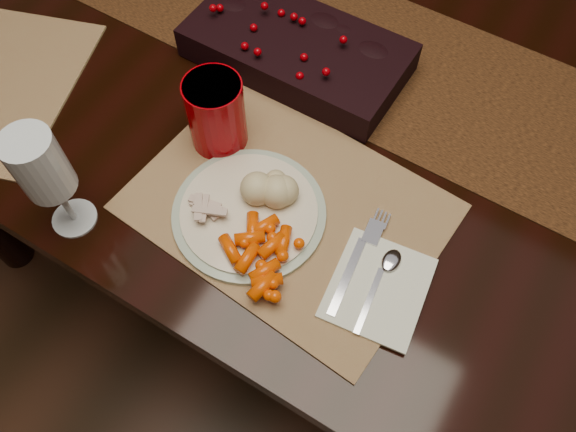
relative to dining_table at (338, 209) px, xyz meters
The scene contains 14 objects.
floor 0.38m from the dining_table, ahead, with size 5.00×5.00×0.00m, color black.
dining_table is the anchor object (origin of this frame).
table_runner 0.40m from the dining_table, 114.36° to the left, with size 1.70×0.35×0.00m, color #4E2B0A.
centerpiece 0.44m from the dining_table, 168.50° to the left, with size 0.39×0.20×0.08m, color black, non-canonical shape.
placemat_main 0.45m from the dining_table, 87.31° to the right, with size 0.47×0.34×0.00m, color #996C55.
dinner_plate 0.48m from the dining_table, 96.25° to the right, with size 0.24×0.24×0.01m, color beige.
baby_carrots 0.53m from the dining_table, 88.64° to the right, with size 0.12×0.10×0.02m, color #E14200, non-canonical shape.
mashed_potatoes 0.49m from the dining_table, 95.83° to the right, with size 0.09×0.08×0.05m, color beige, non-canonical shape.
turkey_shreds 0.53m from the dining_table, 105.35° to the right, with size 0.07×0.06×0.02m, color beige, non-canonical shape.
napkin 0.52m from the dining_table, 56.85° to the right, with size 0.13×0.15×0.01m, color silver.
fork 0.50m from the dining_table, 62.58° to the right, with size 0.03×0.17×0.00m, color silver, non-canonical shape.
spoon 0.53m from the dining_table, 57.43° to the right, with size 0.03×0.13×0.00m, color silver, non-canonical shape.
red_cup 0.51m from the dining_table, 128.90° to the right, with size 0.09×0.09×0.13m, color #940006.
wine_glass 0.69m from the dining_table, 120.95° to the right, with size 0.07×0.07×0.20m, color silver, non-canonical shape.
Camera 1 is at (0.24, -0.63, 1.51)m, focal length 35.00 mm.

